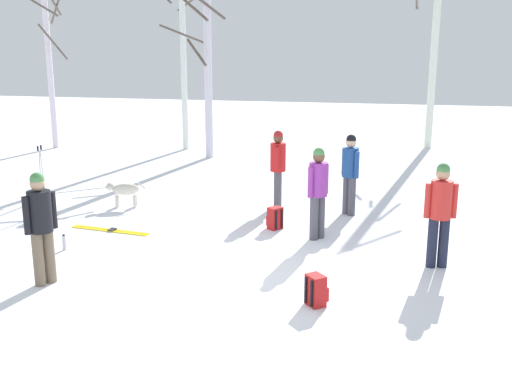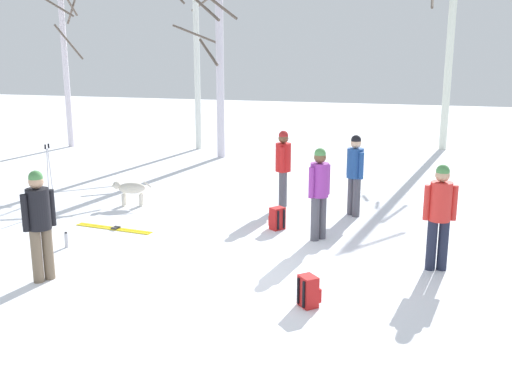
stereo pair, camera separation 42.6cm
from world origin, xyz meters
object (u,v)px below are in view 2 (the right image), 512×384
object	(u,v)px
birch_tree_2	(219,71)
person_0	(440,211)
person_1	(355,170)
backpack_0	(277,219)
backpack_1	(309,291)
birch_tree_3	(451,35)
person_4	(283,164)
birch_tree_1	(196,53)
dog	(130,189)
ski_poles_0	(49,176)
ski_pair_lying_1	(114,228)
birch_tree_0	(66,68)
water_bottle_0	(66,240)
person_3	(319,188)
person_2	(39,219)

from	to	relation	value
birch_tree_2	person_0	bearing A→B (deg)	-52.01
person_1	backpack_0	distance (m)	2.07
person_1	backpack_1	world-z (taller)	person_1
backpack_1	birch_tree_3	xyz separation A→B (m)	(2.00, 14.00, 3.66)
birch_tree_2	person_4	bearing A→B (deg)	-58.20
person_1	person_4	world-z (taller)	same
person_0	birch_tree_1	bearing A→B (deg)	128.82
dog	ski_poles_0	size ratio (longest dim) A/B	0.59
ski_pair_lying_1	birch_tree_1	world-z (taller)	birch_tree_1
person_4	birch_tree_0	bearing A→B (deg)	146.95
birch_tree_2	dog	bearing A→B (deg)	-89.43
person_0	birch_tree_2	xyz separation A→B (m)	(-6.63, 8.49, 1.78)
water_bottle_0	birch_tree_1	distance (m)	11.10
person_1	birch_tree_3	distance (m)	9.91
ski_poles_0	birch_tree_2	bearing A→B (deg)	79.39
person_0	birch_tree_3	world-z (taller)	birch_tree_3
water_bottle_0	birch_tree_2	xyz separation A→B (m)	(-0.31, 9.16, 2.62)
person_0	backpack_1	xyz separation A→B (m)	(-1.70, -1.93, -0.77)
person_0	birch_tree_1	world-z (taller)	birch_tree_1
backpack_0	birch_tree_1	world-z (taller)	birch_tree_1
ski_poles_0	birch_tree_2	distance (m)	7.57
person_4	birch_tree_0	world-z (taller)	birch_tree_0
water_bottle_0	person_3	bearing A→B (deg)	21.66
person_3	backpack_1	size ratio (longest dim) A/B	3.90
backpack_0	birch_tree_1	bearing A→B (deg)	120.38
dog	birch_tree_0	world-z (taller)	birch_tree_0
ski_pair_lying_1	person_0	bearing A→B (deg)	-5.05
person_1	person_3	bearing A→B (deg)	-103.42
dog	water_bottle_0	size ratio (longest dim) A/B	3.08
birch_tree_0	birch_tree_3	bearing A→B (deg)	13.32
person_4	ski_pair_lying_1	bearing A→B (deg)	-138.24
ski_pair_lying_1	birch_tree_0	xyz separation A→B (m)	(-6.43, 8.51, 2.76)
water_bottle_0	birch_tree_3	world-z (taller)	birch_tree_3
person_4	water_bottle_0	xyz separation A→B (m)	(-3.07, -3.72, -0.85)
ski_poles_0	birch_tree_3	xyz separation A→B (m)	(8.28, 10.77, 3.08)
person_3	backpack_0	size ratio (longest dim) A/B	3.90
water_bottle_0	birch_tree_3	size ratio (longest dim) A/B	0.04
person_0	person_2	bearing A→B (deg)	-159.82
person_0	person_4	bearing A→B (deg)	136.91
person_4	birch_tree_3	size ratio (longest dim) A/B	0.23
dog	birch_tree_2	bearing A→B (deg)	90.57
person_3	birch_tree_1	bearing A→B (deg)	123.41
water_bottle_0	ski_pair_lying_1	bearing A→B (deg)	77.80
birch_tree_1	backpack_1	bearing A→B (deg)	-62.13
person_2	backpack_1	xyz separation A→B (m)	(4.07, 0.19, -0.77)
person_2	birch_tree_0	distance (m)	13.16
person_1	ski_poles_0	xyz separation A→B (m)	(-6.32, -1.50, -0.19)
person_1	person_3	world-z (taller)	same
birch_tree_2	birch_tree_3	xyz separation A→B (m)	(6.93, 3.59, 1.12)
birch_tree_2	ski_poles_0	bearing A→B (deg)	-100.61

